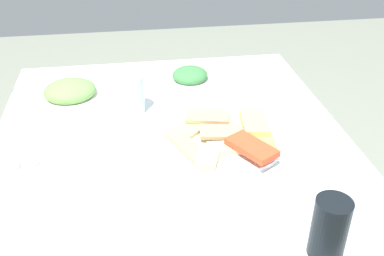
{
  "coord_description": "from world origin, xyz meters",
  "views": [
    {
      "loc": [
        -0.99,
        0.1,
        1.36
      ],
      "look_at": [
        -0.02,
        -0.05,
        0.76
      ],
      "focal_mm": 42.13,
      "sensor_mm": 36.0,
      "label": 1
    }
  ],
  "objects": [
    {
      "name": "pide_platter",
      "position": [
        -0.05,
        -0.13,
        0.74
      ],
      "size": [
        0.32,
        0.32,
        0.05
      ],
      "color": "white",
      "rests_on": "dining_table"
    },
    {
      "name": "salad_plate_greens",
      "position": [
        0.32,
        -0.1,
        0.75
      ],
      "size": [
        0.2,
        0.2,
        0.05
      ],
      "color": "white",
      "rests_on": "dining_table"
    },
    {
      "name": "drinking_glass",
      "position": [
        0.15,
        0.09,
        0.79
      ],
      "size": [
        0.07,
        0.07,
        0.11
      ],
      "primitive_type": "cylinder",
      "color": "silver",
      "rests_on": "dining_table"
    },
    {
      "name": "paper_napkin",
      "position": [
        0.0,
        0.35,
        0.73
      ],
      "size": [
        0.17,
        0.17,
        0.0
      ],
      "primitive_type": "cube",
      "rotation": [
        0.0,
        0.0,
        0.12
      ],
      "color": "white",
      "rests_on": "dining_table"
    },
    {
      "name": "spoon",
      "position": [
        0.0,
        0.37,
        0.74
      ],
      "size": [
        0.18,
        0.02,
        0.0
      ],
      "primitive_type": "cube",
      "rotation": [
        0.0,
        0.0,
        -0.04
      ],
      "color": "silver",
      "rests_on": "paper_napkin"
    },
    {
      "name": "soda_can",
      "position": [
        -0.44,
        -0.24,
        0.79
      ],
      "size": [
        0.08,
        0.08,
        0.12
      ],
      "primitive_type": "cylinder",
      "rotation": [
        0.0,
        0.0,
        5.97
      ],
      "color": "black",
      "rests_on": "dining_table"
    },
    {
      "name": "fork",
      "position": [
        0.0,
        0.34,
        0.74
      ],
      "size": [
        0.17,
        0.02,
        0.0
      ],
      "primitive_type": "cube",
      "rotation": [
        0.0,
        0.0,
        0.06
      ],
      "color": "silver",
      "rests_on": "paper_napkin"
    },
    {
      "name": "dining_table",
      "position": [
        0.0,
        0.0,
        0.65
      ],
      "size": [
        1.02,
        0.92,
        0.73
      ],
      "color": "white",
      "rests_on": "ground_plane"
    },
    {
      "name": "salad_plate_rice",
      "position": [
        0.26,
        0.27,
        0.75
      ],
      "size": [
        0.21,
        0.21,
        0.06
      ],
      "color": "white",
      "rests_on": "dining_table"
    }
  ]
}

